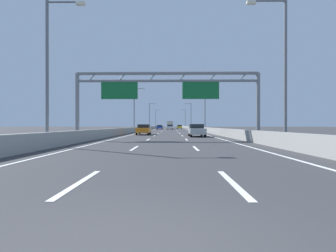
{
  "coord_description": "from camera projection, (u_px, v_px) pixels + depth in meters",
  "views": [
    {
      "loc": [
        0.36,
        -2.47,
        1.36
      ],
      "look_at": [
        -0.75,
        87.46,
        1.07
      ],
      "focal_mm": 27.3,
      "sensor_mm": 36.0,
      "label": 1
    }
  ],
  "objects": [
    {
      "name": "lane_dash_right_10",
      "position": [
        175.0,
        129.0,
        95.95
      ],
      "size": [
        0.16,
        3.0,
        0.01
      ],
      "primitive_type": "cube",
      "color": "white",
      "rests_on": "ground_plane"
    },
    {
      "name": "barrier_left",
      "position": [
        155.0,
        127.0,
        112.56
      ],
      "size": [
        0.45,
        220.0,
        0.95
      ],
      "color": "#9E9E99",
      "rests_on": "ground_plane"
    },
    {
      "name": "silver_car",
      "position": [
        197.0,
        130.0,
        30.39
      ],
      "size": [
        1.79,
        4.46,
        1.49
      ],
      "color": "#A8ADB2",
      "rests_on": "ground_plane"
    },
    {
      "name": "lane_dash_left_1",
      "position": [
        134.0,
        148.0,
        15.0
      ],
      "size": [
        0.16,
        3.0,
        0.01
      ],
      "primitive_type": "cube",
      "color": "white",
      "rests_on": "ground_plane"
    },
    {
      "name": "lane_dash_right_4",
      "position": [
        180.0,
        133.0,
        41.96
      ],
      "size": [
        0.16,
        3.0,
        0.01
      ],
      "primitive_type": "cube",
      "color": "white",
      "rests_on": "ground_plane"
    },
    {
      "name": "lane_dash_right_17",
      "position": [
        173.0,
        127.0,
        158.95
      ],
      "size": [
        0.16,
        3.0,
        0.01
      ],
      "primitive_type": "cube",
      "color": "white",
      "rests_on": "ground_plane"
    },
    {
      "name": "yellow_car",
      "position": [
        180.0,
        127.0,
        96.75
      ],
      "size": [
        1.85,
        4.2,
        1.48
      ],
      "color": "yellow",
      "rests_on": "ground_plane"
    },
    {
      "name": "blue_car",
      "position": [
        160.0,
        127.0,
        81.93
      ],
      "size": [
        1.84,
        4.43,
        1.41
      ],
      "color": "#2347AD",
      "rests_on": "ground_plane"
    },
    {
      "name": "lane_dash_right_6",
      "position": [
        177.0,
        131.0,
        59.96
      ],
      "size": [
        0.16,
        3.0,
        0.01
      ],
      "primitive_type": "cube",
      "color": "white",
      "rests_on": "ground_plane"
    },
    {
      "name": "lane_dash_left_7",
      "position": [
        163.0,
        130.0,
        69.0
      ],
      "size": [
        0.16,
        3.0,
        0.01
      ],
      "primitive_type": "cube",
      "color": "white",
      "rests_on": "ground_plane"
    },
    {
      "name": "streetlamp_left_distant",
      "position": [
        156.0,
        117.0,
        133.25
      ],
      "size": [
        2.58,
        0.28,
        9.5
      ],
      "color": "slate",
      "rests_on": "ground_plane"
    },
    {
      "name": "lane_dash_right_9",
      "position": [
        175.0,
        129.0,
        86.95
      ],
      "size": [
        0.16,
        3.0,
        0.01
      ],
      "primitive_type": "cube",
      "color": "white",
      "rests_on": "ground_plane"
    },
    {
      "name": "lane_dash_left_11",
      "position": [
        166.0,
        128.0,
        105.0
      ],
      "size": [
        0.16,
        3.0,
        0.01
      ],
      "primitive_type": "cube",
      "color": "white",
      "rests_on": "ground_plane"
    },
    {
      "name": "edge_line_left",
      "position": [
        155.0,
        129.0,
        90.54
      ],
      "size": [
        0.16,
        176.0,
        0.01
      ],
      "primitive_type": "cube",
      "color": "white",
      "rests_on": "ground_plane"
    },
    {
      "name": "streetlamp_right_far",
      "position": [
        190.0,
        114.0,
        94.17
      ],
      "size": [
        2.58,
        0.28,
        9.5
      ],
      "color": "slate",
      "rests_on": "ground_plane"
    },
    {
      "name": "streetlamp_right_distant",
      "position": [
        185.0,
        117.0,
        133.07
      ],
      "size": [
        2.58,
        0.28,
        9.5
      ],
      "color": "slate",
      "rests_on": "ground_plane"
    },
    {
      "name": "lane_dash_right_1",
      "position": [
        196.0,
        148.0,
        14.96
      ],
      "size": [
        0.16,
        3.0,
        0.01
      ],
      "primitive_type": "cube",
      "color": "white",
      "rests_on": "ground_plane"
    },
    {
      "name": "lane_dash_right_13",
      "position": [
        174.0,
        128.0,
        122.95
      ],
      "size": [
        0.16,
        3.0,
        0.01
      ],
      "primitive_type": "cube",
      "color": "white",
      "rests_on": "ground_plane"
    },
    {
      "name": "lane_dash_left_5",
      "position": [
        160.0,
        132.0,
        51.0
      ],
      "size": [
        0.16,
        3.0,
        0.01
      ],
      "primitive_type": "cube",
      "color": "white",
      "rests_on": "ground_plane"
    },
    {
      "name": "lane_dash_left_2",
      "position": [
        148.0,
        140.0,
        24.0
      ],
      "size": [
        0.16,
        3.0,
        0.01
      ],
      "primitive_type": "cube",
      "color": "white",
      "rests_on": "ground_plane"
    },
    {
      "name": "lane_dash_left_15",
      "position": [
        167.0,
        128.0,
        140.99
      ],
      "size": [
        0.16,
        3.0,
        0.01
      ],
      "primitive_type": "cube",
      "color": "white",
      "rests_on": "ground_plane"
    },
    {
      "name": "barrier_right",
      "position": [
        186.0,
        127.0,
        112.39
      ],
      "size": [
        0.45,
        220.0,
        0.95
      ],
      "color": "#9E9E99",
      "rests_on": "ground_plane"
    },
    {
      "name": "lane_dash_left_10",
      "position": [
        165.0,
        129.0,
        96.0
      ],
      "size": [
        0.16,
        3.0,
        0.01
      ],
      "primitive_type": "cube",
      "color": "white",
      "rests_on": "ground_plane"
    },
    {
      "name": "streetlamp_left_mid",
      "position": [
        135.0,
        107.0,
        55.45
      ],
      "size": [
        2.58,
        0.28,
        9.5
      ],
      "color": "slate",
      "rests_on": "ground_plane"
    },
    {
      "name": "box_truck",
      "position": [
        170.0,
        125.0,
        100.99
      ],
      "size": [
        2.37,
        8.42,
        2.9
      ],
      "color": "#B21E19",
      "rests_on": "ground_plane"
    },
    {
      "name": "lane_dash_left_13",
      "position": [
        167.0,
        128.0,
        123.0
      ],
      "size": [
        0.16,
        3.0,
        0.01
      ],
      "primitive_type": "cube",
      "color": "white",
      "rests_on": "ground_plane"
    },
    {
      "name": "lane_dash_right_12",
      "position": [
        174.0,
        128.0,
        113.95
      ],
      "size": [
        0.16,
        3.0,
        0.01
      ],
      "primitive_type": "cube",
      "color": "white",
      "rests_on": "ground_plane"
    },
    {
      "name": "streetlamp_left_near",
      "position": [
        51.0,
        63.0,
        16.56
      ],
      "size": [
        2.58,
        0.28,
        9.5
      ],
      "color": "slate",
      "rests_on": "ground_plane"
    },
    {
      "name": "lane_dash_right_3",
      "position": [
        182.0,
        136.0,
        32.96
      ],
      "size": [
        0.16,
        3.0,
        0.01
      ],
      "primitive_type": "cube",
      "color": "white",
      "rests_on": "ground_plane"
    },
    {
      "name": "lane_dash_left_16",
      "position": [
        167.0,
        127.0,
        149.99
      ],
      "size": [
        0.16,
        3.0,
        0.01
      ],
      "primitive_type": "cube",
      "color": "white",
      "rests_on": "ground_plane"
    },
    {
      "name": "streetlamp_right_mid",
      "position": [
        204.0,
        107.0,
        55.27
      ],
      "size": [
        2.58,
        0.28,
        9.5
      ],
      "color": "slate",
      "rests_on": "ground_plane"
    },
    {
      "name": "lane_dash_left_4",
      "position": [
        158.0,
        133.0,
        42.0
      ],
      "size": [
        0.16,
        3.0,
        0.01
      ],
      "primitive_type": "cube",
      "color": "white",
      "rests_on": "ground_plane"
    },
    {
      "name": "white_car",
      "position": [
        170.0,
        127.0,
        78.29
      ],
      "size": [
        1.78,
        4.47,
        1.54
      ],
      "color": "silver",
      "rests_on": "ground_plane"
    },
    {
      "name": "lane_dash_right_0",
      "position": [
        233.0,
        183.0,
        5.96
      ],
      "size": [
        0.16,
        3.0,
        0.01
      ],
      "primitive_type": "cube",
      "color": "white",
      "rests_on": "ground_plane"
    },
    {
      "name": "lane_dash_left_9",
      "position": [
        165.0,
        129.0,
        87.0
      ],
      "size": [
        0.16,
        3.0,
        0.01
      ],
      "primitive_type": "cube",
      "color": "white",
      "rests_on": "ground_plane"
    },
    {
      "name": "sign_gantry",
      "position": [
        166.0,
        88.0,
        23.74
      ],
      "size": [
        17.21,
        0.36,
        6.36
      ],
      "color": "gray",
      "rests_on": "ground_plane"
    },
    {
      "name": "lane_dash_left_12",
      "position": [
        166.0,
        128.0,
        114.0
      ],
      "size": [
        0.16,
        3.0,
        0.01
      ],
      "primitive_type": "cube",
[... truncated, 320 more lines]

